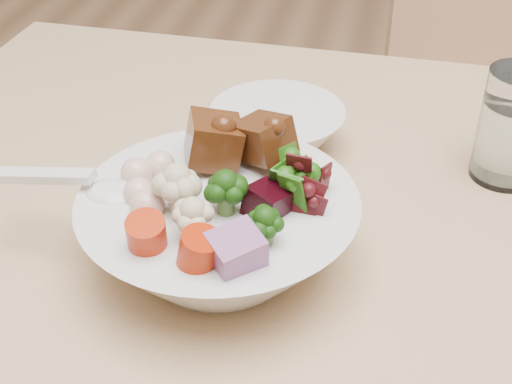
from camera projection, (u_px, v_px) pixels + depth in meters
The scene contains 4 objects.
food_bowl at pixel (222, 226), 0.60m from camera, with size 0.23×0.23×0.13m.
soup_spoon at pixel (95, 189), 0.60m from camera, with size 0.14×0.04×0.03m.
water_glass at pixel (512, 131), 0.71m from camera, with size 0.07×0.07×0.12m.
side_bowl at pixel (277, 130), 0.76m from camera, with size 0.14×0.14×0.05m, color silver, non-canonical shape.
Camera 1 is at (-0.17, -0.36, 1.08)m, focal length 50.00 mm.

